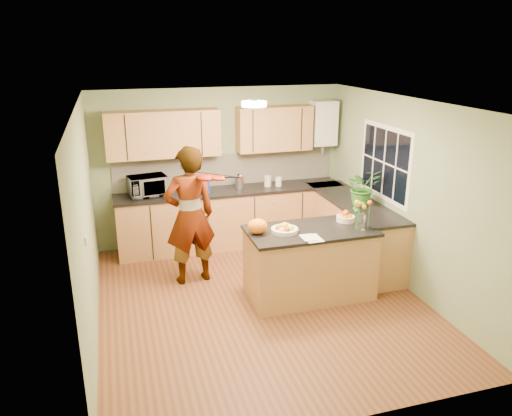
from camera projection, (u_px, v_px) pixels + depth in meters
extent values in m
plane|color=brown|center=(261.00, 301.00, 6.39)|extent=(4.50, 4.50, 0.00)
cube|color=silver|center=(261.00, 103.00, 5.60)|extent=(4.00, 4.50, 0.02)
cube|color=gray|center=(220.00, 166.00, 8.05)|extent=(4.00, 0.02, 2.50)
cube|color=gray|center=(344.00, 295.00, 3.95)|extent=(4.00, 0.02, 2.50)
cube|color=gray|center=(87.00, 225.00, 5.46)|extent=(0.02, 4.50, 2.50)
cube|color=gray|center=(407.00, 195.00, 6.54)|extent=(0.02, 4.50, 2.50)
cube|color=#AE7A45|center=(232.00, 218.00, 8.05)|extent=(3.60, 0.60, 0.90)
cube|color=black|center=(231.00, 191.00, 7.89)|extent=(3.64, 0.62, 0.04)
cube|color=#AE7A45|center=(353.00, 232.00, 7.48)|extent=(0.60, 2.20, 0.90)
cube|color=black|center=(354.00, 202.00, 7.33)|extent=(0.62, 2.24, 0.04)
cube|color=silver|center=(227.00, 169.00, 8.07)|extent=(3.60, 0.02, 0.52)
cube|color=#AE7A45|center=(163.00, 134.00, 7.46)|extent=(1.70, 0.34, 0.70)
cube|color=#AE7A45|center=(274.00, 129.00, 7.93)|extent=(1.20, 0.34, 0.70)
cube|color=white|center=(323.00, 123.00, 8.15)|extent=(0.40, 0.30, 0.72)
cylinder|color=#ADADB2|center=(322.00, 147.00, 8.28)|extent=(0.06, 0.06, 0.20)
cube|color=white|center=(385.00, 163.00, 6.99)|extent=(0.01, 1.30, 1.05)
cube|color=black|center=(384.00, 163.00, 6.98)|extent=(0.01, 1.18, 0.92)
cube|color=white|center=(86.00, 240.00, 4.90)|extent=(0.02, 0.09, 0.09)
cylinder|color=#FFEABF|center=(254.00, 104.00, 5.89)|extent=(0.30, 0.30, 0.06)
cylinder|color=white|center=(254.00, 101.00, 5.88)|extent=(0.10, 0.10, 0.02)
cube|color=#AE7A45|center=(310.00, 264.00, 6.41)|extent=(1.57, 0.79, 0.88)
cube|color=black|center=(311.00, 231.00, 6.26)|extent=(1.61, 0.82, 0.04)
cylinder|color=beige|center=(285.00, 230.00, 6.16)|extent=(0.33, 0.33, 0.05)
cylinder|color=beige|center=(346.00, 219.00, 6.53)|extent=(0.24, 0.24, 0.07)
cylinder|color=silver|center=(361.00, 222.00, 6.22)|extent=(0.10, 0.10, 0.20)
ellipsoid|color=orange|center=(258.00, 226.00, 6.09)|extent=(0.26, 0.22, 0.19)
cube|color=silver|center=(313.00, 238.00, 5.96)|extent=(0.20, 0.27, 0.01)
imported|color=#EBAF90|center=(190.00, 216.00, 6.66)|extent=(0.75, 0.55, 1.90)
imported|color=white|center=(148.00, 186.00, 7.52)|extent=(0.61, 0.46, 0.31)
cube|color=navy|center=(200.00, 185.00, 7.70)|extent=(0.30, 0.23, 0.22)
cylinder|color=#ADADB2|center=(239.00, 182.00, 7.93)|extent=(0.14, 0.14, 0.20)
sphere|color=black|center=(239.00, 174.00, 7.89)|extent=(0.07, 0.07, 0.07)
cylinder|color=beige|center=(268.00, 181.00, 8.04)|extent=(0.11, 0.11, 0.17)
cylinder|color=white|center=(279.00, 182.00, 8.05)|extent=(0.12, 0.12, 0.15)
imported|color=#357A28|center=(362.00, 187.00, 7.06)|extent=(0.49, 0.43, 0.53)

